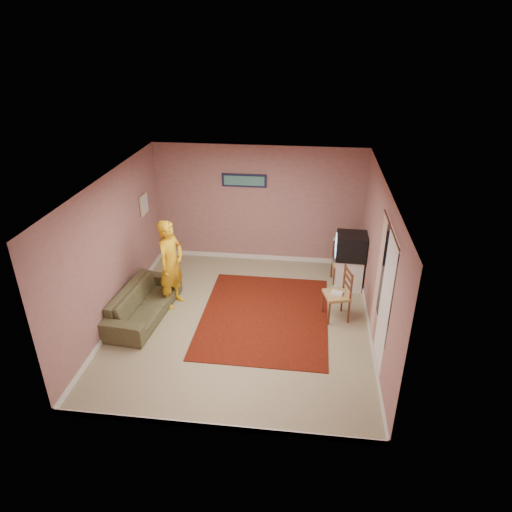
# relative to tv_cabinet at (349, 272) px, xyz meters

# --- Properties ---
(ground) EXTENTS (5.00, 5.00, 0.00)m
(ground) POSITION_rel_tv_cabinet_xyz_m (-1.95, -1.47, -0.33)
(ground) COLOR tan
(ground) RESTS_ON ground
(wall_back) EXTENTS (4.50, 0.02, 2.60)m
(wall_back) POSITION_rel_tv_cabinet_xyz_m (-1.95, 1.03, 0.97)
(wall_back) COLOR #A66D72
(wall_back) RESTS_ON ground
(wall_front) EXTENTS (4.50, 0.02, 2.60)m
(wall_front) POSITION_rel_tv_cabinet_xyz_m (-1.95, -3.97, 0.97)
(wall_front) COLOR #A66D72
(wall_front) RESTS_ON ground
(wall_left) EXTENTS (0.02, 5.00, 2.60)m
(wall_left) POSITION_rel_tv_cabinet_xyz_m (-4.20, -1.47, 0.97)
(wall_left) COLOR #A66D72
(wall_left) RESTS_ON ground
(wall_right) EXTENTS (0.02, 5.00, 2.60)m
(wall_right) POSITION_rel_tv_cabinet_xyz_m (0.30, -1.47, 0.97)
(wall_right) COLOR #A66D72
(wall_right) RESTS_ON ground
(ceiling) EXTENTS (4.50, 5.00, 0.02)m
(ceiling) POSITION_rel_tv_cabinet_xyz_m (-1.95, -1.47, 2.27)
(ceiling) COLOR white
(ceiling) RESTS_ON wall_back
(baseboard_back) EXTENTS (4.50, 0.02, 0.10)m
(baseboard_back) POSITION_rel_tv_cabinet_xyz_m (-1.95, 1.02, -0.28)
(baseboard_back) COLOR silver
(baseboard_back) RESTS_ON ground
(baseboard_front) EXTENTS (4.50, 0.02, 0.10)m
(baseboard_front) POSITION_rel_tv_cabinet_xyz_m (-1.95, -3.96, -0.28)
(baseboard_front) COLOR silver
(baseboard_front) RESTS_ON ground
(baseboard_left) EXTENTS (0.02, 5.00, 0.10)m
(baseboard_left) POSITION_rel_tv_cabinet_xyz_m (-4.19, -1.47, -0.28)
(baseboard_left) COLOR silver
(baseboard_left) RESTS_ON ground
(baseboard_right) EXTENTS (0.02, 5.00, 0.10)m
(baseboard_right) POSITION_rel_tv_cabinet_xyz_m (0.29, -1.47, -0.28)
(baseboard_right) COLOR silver
(baseboard_right) RESTS_ON ground
(window) EXTENTS (0.01, 1.10, 1.50)m
(window) POSITION_rel_tv_cabinet_xyz_m (0.29, -2.37, 1.12)
(window) COLOR black
(window) RESTS_ON wall_right
(curtain_sheer) EXTENTS (0.01, 0.75, 2.10)m
(curtain_sheer) POSITION_rel_tv_cabinet_xyz_m (0.28, -2.52, 0.92)
(curtain_sheer) COLOR white
(curtain_sheer) RESTS_ON wall_right
(curtain_floral) EXTENTS (0.01, 0.35, 2.10)m
(curtain_floral) POSITION_rel_tv_cabinet_xyz_m (0.27, -1.82, 0.92)
(curtain_floral) COLOR beige
(curtain_floral) RESTS_ON wall_right
(curtain_rod) EXTENTS (0.02, 1.40, 0.02)m
(curtain_rod) POSITION_rel_tv_cabinet_xyz_m (0.25, -2.37, 1.99)
(curtain_rod) COLOR #5B311B
(curtain_rod) RESTS_ON wall_right
(picture_back) EXTENTS (0.95, 0.04, 0.28)m
(picture_back) POSITION_rel_tv_cabinet_xyz_m (-2.25, 1.00, 1.52)
(picture_back) COLOR #131836
(picture_back) RESTS_ON wall_back
(picture_left) EXTENTS (0.04, 0.38, 0.42)m
(picture_left) POSITION_rel_tv_cabinet_xyz_m (-4.17, 0.13, 1.22)
(picture_left) COLOR #D0B88F
(picture_left) RESTS_ON wall_left
(area_rug) EXTENTS (2.31, 2.88, 0.02)m
(area_rug) POSITION_rel_tv_cabinet_xyz_m (-1.57, -1.25, -0.32)
(area_rug) COLOR black
(area_rug) RESTS_ON ground
(tv_cabinet) EXTENTS (0.52, 0.47, 0.66)m
(tv_cabinet) POSITION_rel_tv_cabinet_xyz_m (0.00, 0.00, 0.00)
(tv_cabinet) COLOR white
(tv_cabinet) RESTS_ON ground
(crt_tv) EXTENTS (0.61, 0.55, 0.51)m
(crt_tv) POSITION_rel_tv_cabinet_xyz_m (-0.01, 0.00, 0.58)
(crt_tv) COLOR black
(crt_tv) RESTS_ON tv_cabinet
(chair_a) EXTENTS (0.43, 0.41, 0.46)m
(chair_a) POSITION_rel_tv_cabinet_xyz_m (-0.14, 0.23, 0.18)
(chair_a) COLOR tan
(chair_a) RESTS_ON ground
(dvd_player) EXTENTS (0.39, 0.28, 0.07)m
(dvd_player) POSITION_rel_tv_cabinet_xyz_m (-0.14, 0.23, 0.13)
(dvd_player) COLOR silver
(dvd_player) RESTS_ON chair_a
(blue_throw) EXTENTS (0.38, 0.05, 0.40)m
(blue_throw) POSITION_rel_tv_cabinet_xyz_m (-0.14, 0.42, 0.35)
(blue_throw) COLOR #96B9F6
(blue_throw) RESTS_ON chair_a
(chair_b) EXTENTS (0.52, 0.54, 0.53)m
(chair_b) POSITION_rel_tv_cabinet_xyz_m (-0.29, -1.15, 0.27)
(chair_b) COLOR tan
(chair_b) RESTS_ON ground
(game_console) EXTENTS (0.23, 0.19, 0.04)m
(game_console) POSITION_rel_tv_cabinet_xyz_m (-0.29, -1.15, 0.19)
(game_console) COLOR white
(game_console) RESTS_ON chair_b
(sofa) EXTENTS (0.92, 1.98, 0.56)m
(sofa) POSITION_rel_tv_cabinet_xyz_m (-3.75, -1.50, -0.05)
(sofa) COLOR brown
(sofa) RESTS_ON ground
(person) EXTENTS (0.59, 0.72, 1.71)m
(person) POSITION_rel_tv_cabinet_xyz_m (-3.33, -1.03, 0.52)
(person) COLOR gold
(person) RESTS_ON ground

